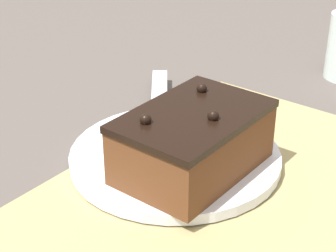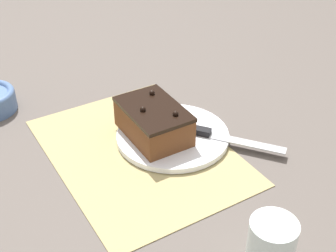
{
  "view_description": "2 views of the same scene",
  "coord_description": "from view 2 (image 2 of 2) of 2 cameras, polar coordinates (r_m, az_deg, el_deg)",
  "views": [
    {
      "loc": [
        -0.44,
        -0.25,
        0.34
      ],
      "look_at": [
        0.03,
        0.11,
        0.03
      ],
      "focal_mm": 60.0,
      "sensor_mm": 36.0,
      "label": 1
    },
    {
      "loc": [
        0.7,
        -0.35,
        0.6
      ],
      "look_at": [
        0.03,
        0.06,
        0.06
      ],
      "focal_mm": 50.0,
      "sensor_mm": 36.0,
      "label": 2
    }
  ],
  "objects": [
    {
      "name": "ground_plane",
      "position": [
        0.98,
        -3.56,
        -3.12
      ],
      "size": [
        3.0,
        3.0,
        0.0
      ],
      "primitive_type": "plane",
      "color": "#544C47"
    },
    {
      "name": "drinking_glass",
      "position": [
        0.74,
        12.39,
        -14.31
      ],
      "size": [
        0.07,
        0.07,
        0.1
      ],
      "color": "silver",
      "rests_on": "ground_plane"
    },
    {
      "name": "chocolate_cake",
      "position": [
        0.98,
        -1.78,
        0.6
      ],
      "size": [
        0.17,
        0.11,
        0.08
      ],
      "rotation": [
        0.0,
        0.0,
        -0.01
      ],
      "color": "brown",
      "rests_on": "cake_plate"
    },
    {
      "name": "placemat_woven",
      "position": [
        0.98,
        -3.56,
        -3.03
      ],
      "size": [
        0.46,
        0.34,
        0.0
      ],
      "primitive_type": "cube",
      "color": "tan",
      "rests_on": "ground_plane"
    },
    {
      "name": "cake_plate",
      "position": [
        1.01,
        0.55,
        -1.16
      ],
      "size": [
        0.24,
        0.24,
        0.01
      ],
      "color": "white",
      "rests_on": "placemat_woven"
    },
    {
      "name": "serving_knife",
      "position": [
        1.0,
        5.29,
        -0.99
      ],
      "size": [
        0.2,
        0.16,
        0.01
      ],
      "rotation": [
        0.0,
        0.0,
        5.38
      ],
      "color": "black",
      "rests_on": "cake_plate"
    }
  ]
}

